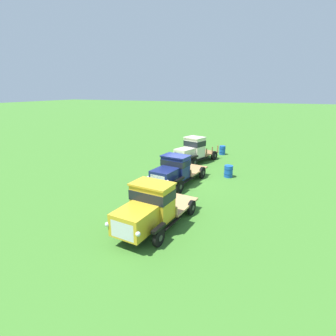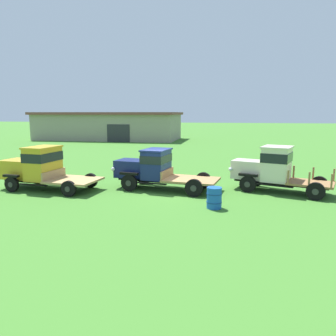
# 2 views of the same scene
# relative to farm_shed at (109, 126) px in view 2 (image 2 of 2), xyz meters

# --- Properties ---
(ground_plane) EXTENTS (240.00, 240.00, 0.00)m
(ground_plane) POSITION_rel_farm_shed_xyz_m (14.98, -30.87, -2.04)
(ground_plane) COLOR #3D7528
(farm_shed) EXTENTS (21.15, 9.53, 4.04)m
(farm_shed) POSITION_rel_farm_shed_xyz_m (0.00, 0.00, 0.00)
(farm_shed) COLOR gray
(farm_shed) RESTS_ON ground
(vintage_truck_foreground_near) EXTENTS (5.46, 2.61, 2.24)m
(vintage_truck_foreground_near) POSITION_rel_farm_shed_xyz_m (8.59, -31.65, -0.90)
(vintage_truck_foreground_near) COLOR black
(vintage_truck_foreground_near) RESTS_ON ground
(vintage_truck_second_in_line) EXTENTS (5.64, 2.67, 2.10)m
(vintage_truck_second_in_line) POSITION_rel_farm_shed_xyz_m (14.41, -30.48, -0.95)
(vintage_truck_second_in_line) COLOR black
(vintage_truck_second_in_line) RESTS_ON ground
(vintage_truck_midrow_center) EXTENTS (5.15, 3.04, 2.30)m
(vintage_truck_midrow_center) POSITION_rel_farm_shed_xyz_m (20.38, -29.81, -0.85)
(vintage_truck_midrow_center) COLOR black
(vintage_truck_midrow_center) RESTS_ON ground
(oil_drum_near_fence) EXTENTS (0.65, 0.65, 0.89)m
(oil_drum_near_fence) POSITION_rel_farm_shed_xyz_m (17.73, -33.47, -1.59)
(oil_drum_near_fence) COLOR #1951B2
(oil_drum_near_fence) RESTS_ON ground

